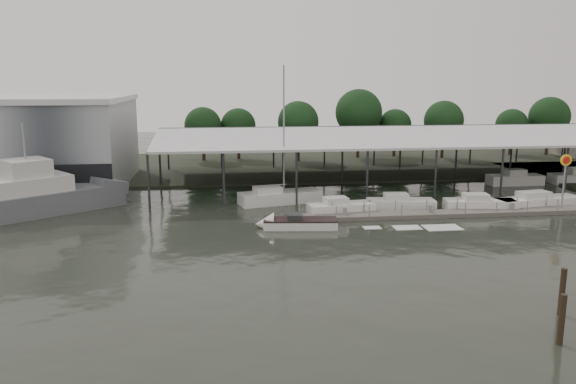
{
  "coord_description": "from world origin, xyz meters",
  "views": [
    {
      "loc": [
        -5.28,
        -38.22,
        12.38
      ],
      "look_at": [
        0.89,
        10.62,
        2.5
      ],
      "focal_mm": 35.0,
      "sensor_mm": 36.0,
      "label": 1
    }
  ],
  "objects": [
    {
      "name": "ground",
      "position": [
        0.0,
        0.0,
        0.0
      ],
      "size": [
        200.0,
        200.0,
        0.0
      ],
      "primitive_type": "plane",
      "color": "#262B23",
      "rests_on": "ground"
    },
    {
      "name": "land_strip_far",
      "position": [
        0.0,
        42.0,
        0.1
      ],
      "size": [
        140.0,
        30.0,
        0.3
      ],
      "color": "#313729",
      "rests_on": "ground"
    },
    {
      "name": "storage_warehouse",
      "position": [
        -28.0,
        29.94,
        5.29
      ],
      "size": [
        24.5,
        20.5,
        10.5
      ],
      "color": "#969AA0",
      "rests_on": "ground"
    },
    {
      "name": "covered_boat_shed",
      "position": [
        17.0,
        28.0,
        6.13
      ],
      "size": [
        58.24,
        24.0,
        6.96
      ],
      "color": "white",
      "rests_on": "ground"
    },
    {
      "name": "floating_dock",
      "position": [
        15.0,
        10.0,
        0.2
      ],
      "size": [
        28.0,
        2.0,
        1.4
      ],
      "color": "#645E58",
      "rests_on": "ground"
    },
    {
      "name": "shell_fuel_sign",
      "position": [
        27.0,
        9.99,
        3.93
      ],
      "size": [
        1.1,
        0.18,
        5.55
      ],
      "color": "gray",
      "rests_on": "ground"
    },
    {
      "name": "grey_trawler",
      "position": [
        -22.03,
        16.12,
        1.58
      ],
      "size": [
        15.53,
        13.48,
        8.84
      ],
      "rotation": [
        0.0,
        0.0,
        0.65
      ],
      "color": "slate",
      "rests_on": "ground"
    },
    {
      "name": "white_sailboat",
      "position": [
        0.79,
        17.38,
        0.67
      ],
      "size": [
        8.74,
        4.52,
        13.98
      ],
      "rotation": [
        0.0,
        0.0,
        0.24
      ],
      "color": "white",
      "rests_on": "ground"
    },
    {
      "name": "speedboat_underway",
      "position": [
        0.96,
        7.47,
        0.39
      ],
      "size": [
        17.9,
        4.11,
        2.0
      ],
      "rotation": [
        0.0,
        0.0,
        3.02
      ],
      "color": "white",
      "rests_on": "ground"
    },
    {
      "name": "moored_cruiser_0",
      "position": [
        5.95,
        11.83,
        0.61
      ],
      "size": [
        6.36,
        2.94,
        1.7
      ],
      "rotation": [
        0.0,
        0.0,
        0.12
      ],
      "color": "white",
      "rests_on": "ground"
    },
    {
      "name": "moored_cruiser_1",
      "position": [
        12.09,
        12.85,
        0.61
      ],
      "size": [
        6.64,
        2.92,
        1.7
      ],
      "rotation": [
        0.0,
        0.0,
        -0.11
      ],
      "color": "white",
      "rests_on": "ground"
    },
    {
      "name": "moored_cruiser_2",
      "position": [
        19.61,
        11.73,
        0.61
      ],
      "size": [
        6.94,
        3.14,
        1.7
      ],
      "rotation": [
        0.0,
        0.0,
        -0.14
      ],
      "color": "white",
      "rests_on": "ground"
    },
    {
      "name": "moored_cruiser_3",
      "position": [
        25.74,
        12.08,
        0.61
      ],
      "size": [
        9.07,
        3.52,
        1.7
      ],
      "rotation": [
        0.0,
        0.0,
        0.15
      ],
      "color": "white",
      "rests_on": "ground"
    },
    {
      "name": "horizon_tree_line",
      "position": [
        22.6,
        47.53,
        6.08
      ],
      "size": [
        70.43,
        9.41,
        10.98
      ],
      "color": "#321E16",
      "rests_on": "ground"
    }
  ]
}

